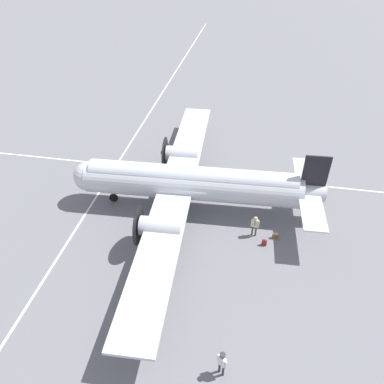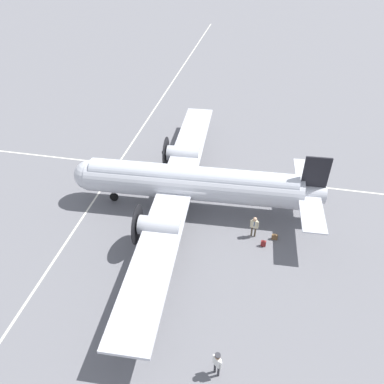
{
  "view_description": "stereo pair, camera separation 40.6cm",
  "coord_description": "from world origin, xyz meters",
  "px_view_note": "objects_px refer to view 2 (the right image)",
  "views": [
    {
      "loc": [
        -4.15,
        22.63,
        18.91
      ],
      "look_at": [
        0.0,
        0.0,
        1.57
      ],
      "focal_mm": 35.0,
      "sensor_mm": 36.0,
      "label": 1
    },
    {
      "loc": [
        -4.54,
        22.55,
        18.91
      ],
      "look_at": [
        0.0,
        0.0,
        1.57
      ],
      "focal_mm": 35.0,
      "sensor_mm": 36.0,
      "label": 2
    }
  ],
  "objects_px": {
    "passenger_boarding": "(254,225)",
    "suitcase_near_door": "(263,243)",
    "crew_foreground": "(217,362)",
    "airliner_main": "(187,182)",
    "suitcase_upright_spare": "(275,237)"
  },
  "relations": [
    {
      "from": "passenger_boarding",
      "to": "suitcase_near_door",
      "type": "relative_size",
      "value": 3.43
    },
    {
      "from": "crew_foreground",
      "to": "airliner_main",
      "type": "bearing_deg",
      "value": 144.25
    },
    {
      "from": "airliner_main",
      "to": "crew_foreground",
      "type": "distance_m",
      "value": 13.56
    },
    {
      "from": "suitcase_near_door",
      "to": "suitcase_upright_spare",
      "type": "xyz_separation_m",
      "value": [
        -0.77,
        -0.85,
        -0.02
      ]
    },
    {
      "from": "suitcase_near_door",
      "to": "suitcase_upright_spare",
      "type": "relative_size",
      "value": 1.1
    },
    {
      "from": "passenger_boarding",
      "to": "suitcase_near_door",
      "type": "height_order",
      "value": "passenger_boarding"
    },
    {
      "from": "passenger_boarding",
      "to": "suitcase_upright_spare",
      "type": "xyz_separation_m",
      "value": [
        -1.54,
        0.03,
        -0.86
      ]
    },
    {
      "from": "passenger_boarding",
      "to": "suitcase_upright_spare",
      "type": "height_order",
      "value": "passenger_boarding"
    },
    {
      "from": "airliner_main",
      "to": "passenger_boarding",
      "type": "height_order",
      "value": "airliner_main"
    },
    {
      "from": "suitcase_near_door",
      "to": "suitcase_upright_spare",
      "type": "height_order",
      "value": "suitcase_near_door"
    },
    {
      "from": "crew_foreground",
      "to": "suitcase_near_door",
      "type": "relative_size",
      "value": 3.46
    },
    {
      "from": "crew_foreground",
      "to": "suitcase_near_door",
      "type": "distance_m",
      "value": 9.88
    },
    {
      "from": "airliner_main",
      "to": "suitcase_upright_spare",
      "type": "xyz_separation_m",
      "value": [
        -6.89,
        2.3,
        -2.21
      ]
    },
    {
      "from": "airliner_main",
      "to": "passenger_boarding",
      "type": "xyz_separation_m",
      "value": [
        -5.35,
        2.27,
        -1.35
      ]
    },
    {
      "from": "airliner_main",
      "to": "passenger_boarding",
      "type": "distance_m",
      "value": 5.97
    }
  ]
}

